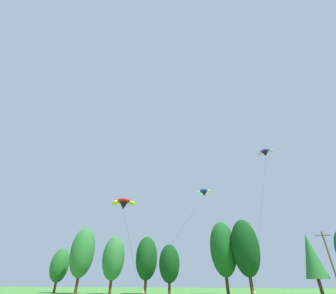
% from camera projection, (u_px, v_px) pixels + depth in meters
% --- Properties ---
extents(treeline_tree_a, '(4.45, 4.45, 9.80)m').
position_uv_depth(treeline_tree_a, '(60.00, 265.00, 57.03)').
color(treeline_tree_a, '#472D19').
rests_on(treeline_tree_a, ground_plane).
extents(treeline_tree_b, '(5.61, 5.61, 14.10)m').
position_uv_depth(treeline_tree_b, '(83.00, 252.00, 54.61)').
color(treeline_tree_b, '#472D19').
rests_on(treeline_tree_b, ground_plane).
extents(treeline_tree_c, '(4.95, 4.95, 11.65)m').
position_uv_depth(treeline_tree_c, '(114.00, 258.00, 51.84)').
color(treeline_tree_c, '#472D19').
rests_on(treeline_tree_c, ground_plane).
extents(treeline_tree_d, '(4.98, 4.98, 11.79)m').
position_uv_depth(treeline_tree_d, '(147.00, 258.00, 52.80)').
color(treeline_tree_d, '#472D19').
rests_on(treeline_tree_d, ground_plane).
extents(treeline_tree_e, '(4.34, 4.34, 9.42)m').
position_uv_depth(treeline_tree_e, '(169.00, 263.00, 48.00)').
color(treeline_tree_e, '#472D19').
rests_on(treeline_tree_e, ground_plane).
extents(treeline_tree_f, '(5.66, 5.66, 14.29)m').
position_uv_depth(treeline_tree_f, '(223.00, 248.00, 49.81)').
color(treeline_tree_f, '#472D19').
rests_on(treeline_tree_f, ground_plane).
extents(treeline_tree_g, '(5.62, 5.62, 14.14)m').
position_uv_depth(treeline_tree_g, '(245.00, 247.00, 47.27)').
color(treeline_tree_g, '#472D19').
rests_on(treeline_tree_g, ground_plane).
extents(treeline_tree_h, '(3.94, 3.94, 10.64)m').
position_uv_depth(treeline_tree_h, '(311.00, 256.00, 43.75)').
color(treeline_tree_h, '#472D19').
rests_on(treeline_tree_h, ground_plane).
extents(utility_pole, '(2.20, 0.26, 9.42)m').
position_uv_depth(utility_pole, '(331.00, 262.00, 34.87)').
color(utility_pole, brown).
rests_on(utility_pole, ground_plane).
extents(parafoil_kite_high_blue_white, '(5.63, 18.86, 14.97)m').
position_uv_depth(parafoil_kite_high_blue_white, '(204.00, 192.00, 39.97)').
color(parafoil_kite_high_blue_white, blue).
extents(parafoil_kite_mid_purple, '(7.91, 14.99, 20.77)m').
position_uv_depth(parafoil_kite_mid_purple, '(265.00, 152.00, 38.48)').
color(parafoil_kite_mid_purple, purple).
extents(parafoil_kite_far_red_yellow, '(7.89, 9.25, 11.05)m').
position_uv_depth(parafoil_kite_far_red_yellow, '(124.00, 203.00, 31.91)').
color(parafoil_kite_far_red_yellow, red).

